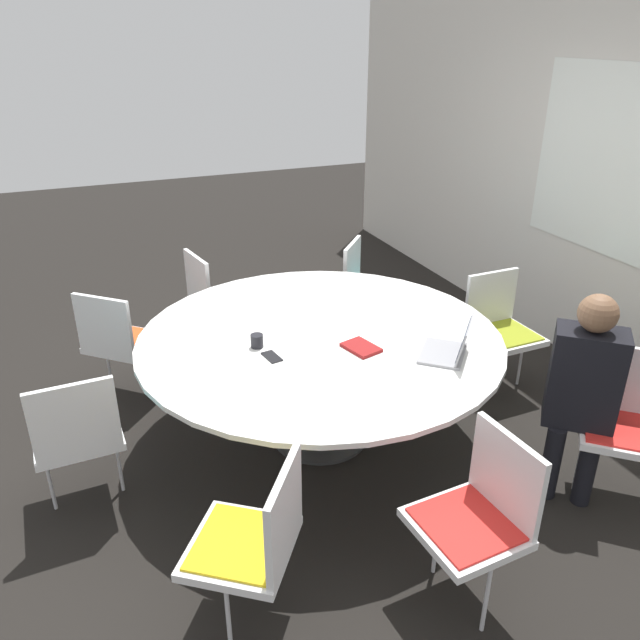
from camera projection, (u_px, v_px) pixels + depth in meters
name	position (u px, v px, depth m)	size (l,w,h in m)	color
ground_plane	(320.00, 436.00, 4.04)	(16.00, 16.00, 0.00)	black
wall_back	(632.00, 196.00, 4.28)	(8.00, 0.07, 2.70)	silver
conference_table	(320.00, 348.00, 3.77)	(2.17, 2.17, 0.73)	#333333
chair_0	(624.00, 415.00, 3.37)	(0.61, 0.61, 0.85)	white
chair_1	(500.00, 323.00, 4.40)	(0.43, 0.45, 0.85)	white
chair_2	(367.00, 285.00, 5.07)	(0.61, 0.61, 0.85)	white
chair_3	(214.00, 295.00, 4.87)	(0.51, 0.49, 0.85)	white
chair_4	(119.00, 337.00, 4.21)	(0.61, 0.61, 0.85)	white
chair_5	(77.00, 431.00, 3.23)	(0.44, 0.45, 0.85)	white
chair_6	(255.00, 537.00, 2.56)	(0.60, 0.60, 0.85)	white
chair_7	(479.00, 510.00, 2.70)	(0.47, 0.45, 0.85)	white
person_0	(584.00, 383.00, 3.28)	(0.40, 0.41, 1.20)	black
laptop	(451.00, 347.00, 3.47)	(0.41, 0.40, 0.21)	#99999E
spiral_notebook	(361.00, 348.00, 3.56)	(0.24, 0.20, 0.02)	maroon
coffee_cup	(257.00, 341.00, 3.57)	(0.07, 0.07, 0.08)	black
cell_phone	(272.00, 357.00, 3.48)	(0.15, 0.09, 0.01)	black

